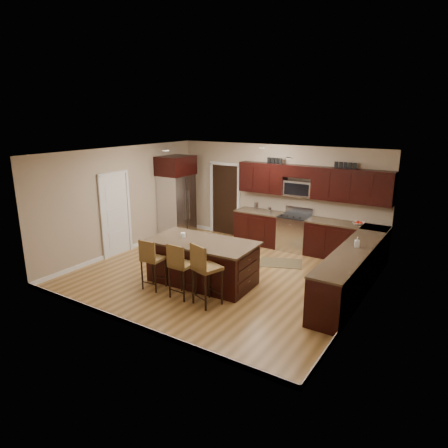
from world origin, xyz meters
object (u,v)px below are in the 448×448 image
Objects in this scene: range at (294,233)px; stool_mid at (180,265)px; stool_right at (204,268)px; refrigerator at (176,197)px; stool_left at (151,259)px; island at (202,263)px.

range is 1.00× the size of stool_mid.
stool_right reaches higher than stool_mid.
stool_right is at bearing -44.44° from refrigerator.
stool_mid reaches higher than stool_left.
stool_left reaches higher than island.
island is 1.12m from stool_right.
stool_left is at bearing -110.67° from range.
stool_left is 1.32m from stool_right.
stool_mid is 0.92× the size of stool_right.
range is at bearing 65.26° from stool_left.
stool_right reaches higher than stool_left.
stool_right is (0.65, -0.85, 0.32)m from island.
stool_left is (-0.66, -0.84, 0.23)m from island.
island is 2.09× the size of stool_mid.
island is at bearing -104.76° from range.
range is at bearing 13.25° from refrigerator.
stool_mid is at bearing -4.29° from stool_left.
stool_mid is 4.06m from refrigerator.
stool_right is at bearing -55.33° from island.
island is 1.10m from stool_left.
refrigerator is at bearing 131.01° from stool_mid.
stool_mid is at bearing -100.55° from range.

